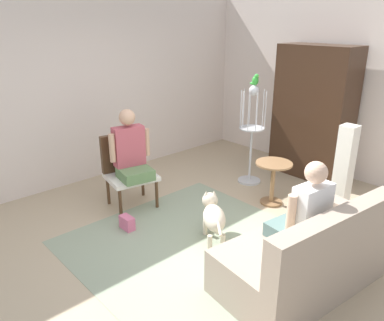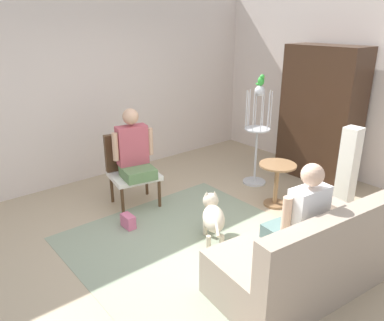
{
  "view_description": "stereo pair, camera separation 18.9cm",
  "coord_description": "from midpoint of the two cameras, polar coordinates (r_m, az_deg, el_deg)",
  "views": [
    {
      "loc": [
        2.72,
        -2.71,
        2.45
      ],
      "look_at": [
        -0.21,
        -0.03,
        0.96
      ],
      "focal_mm": 35.51,
      "sensor_mm": 36.0,
      "label": 1
    },
    {
      "loc": [
        2.84,
        -2.57,
        2.45
      ],
      "look_at": [
        -0.21,
        -0.03,
        0.96
      ],
      "focal_mm": 35.51,
      "sensor_mm": 36.0,
      "label": 2
    }
  ],
  "objects": [
    {
      "name": "ground_plane",
      "position": [
        4.55,
        0.97,
        -12.01
      ],
      "size": [
        7.34,
        7.34,
        0.0
      ],
      "primitive_type": "plane",
      "color": "tan"
    },
    {
      "name": "back_wall",
      "position": [
        6.47,
        21.91,
        10.17
      ],
      "size": [
        5.85,
        0.12,
        2.89
      ],
      "primitive_type": "cube",
      "color": "silver",
      "rests_on": "ground"
    },
    {
      "name": "left_wall",
      "position": [
        6.29,
        -14.19,
        10.75
      ],
      "size": [
        0.12,
        6.72,
        2.89
      ],
      "primitive_type": "cube",
      "color": "silver",
      "rests_on": "ground"
    },
    {
      "name": "area_rug",
      "position": [
        4.49,
        -1.29,
        -12.42
      ],
      "size": [
        2.41,
        2.53,
        0.01
      ],
      "primitive_type": "cube",
      "color": "gray",
      "rests_on": "ground"
    },
    {
      "name": "couch",
      "position": [
        3.85,
        15.42,
        -13.87
      ],
      "size": [
        1.07,
        1.72,
        0.93
      ],
      "color": "gray",
      "rests_on": "ground"
    },
    {
      "name": "armchair",
      "position": [
        5.29,
        -10.73,
        -0.61
      ],
      "size": [
        0.66,
        0.72,
        0.99
      ],
      "color": "#4C331E",
      "rests_on": "ground"
    },
    {
      "name": "person_on_couch",
      "position": [
        3.63,
        15.21,
        -7.67
      ],
      "size": [
        0.52,
        0.53,
        0.85
      ],
      "color": "slate"
    },
    {
      "name": "person_on_armchair",
      "position": [
        5.07,
        -10.26,
        1.45
      ],
      "size": [
        0.53,
        0.56,
        0.9
      ],
      "color": "#5B7E4E"
    },
    {
      "name": "round_end_table",
      "position": [
        5.33,
        11.08,
        -2.51
      ],
      "size": [
        0.5,
        0.5,
        0.61
      ],
      "color": "olive",
      "rests_on": "ground"
    },
    {
      "name": "dog",
      "position": [
        4.43,
        2.0,
        -8.24
      ],
      "size": [
        0.68,
        0.52,
        0.51
      ],
      "color": "beige",
      "rests_on": "ground"
    },
    {
      "name": "bird_cage_stand",
      "position": [
        5.88,
        8.03,
        3.65
      ],
      "size": [
        0.38,
        0.38,
        1.54
      ],
      "color": "silver",
      "rests_on": "ground"
    },
    {
      "name": "parrot",
      "position": [
        5.68,
        8.55,
        11.88
      ],
      "size": [
        0.17,
        0.1,
        0.17
      ],
      "color": "green",
      "rests_on": "bird_cage_stand"
    },
    {
      "name": "column_lamp",
      "position": [
        4.88,
        20.65,
        -2.54
      ],
      "size": [
        0.2,
        0.2,
        1.3
      ],
      "color": "#4C4742",
      "rests_on": "ground"
    },
    {
      "name": "armoire_cabinet",
      "position": [
        6.35,
        16.97,
        6.88
      ],
      "size": [
        1.19,
        0.56,
        2.08
      ],
      "primitive_type": "cube",
      "color": "#382316",
      "rests_on": "ground"
    },
    {
      "name": "handbag",
      "position": [
        4.82,
        -10.85,
        -9.2
      ],
      "size": [
        0.2,
        0.11,
        0.17
      ],
      "primitive_type": "cube",
      "color": "#D8668C",
      "rests_on": "ground"
    }
  ]
}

